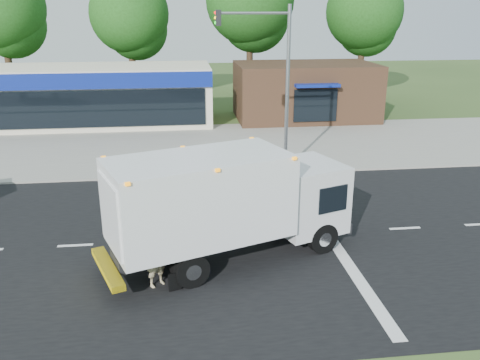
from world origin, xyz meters
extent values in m
plane|color=#385123|center=(0.00, 0.00, 0.00)|extent=(120.00, 120.00, 0.00)
cube|color=black|center=(0.00, 0.00, 0.00)|extent=(60.00, 14.00, 0.02)
cube|color=gray|center=(0.00, 8.20, 0.06)|extent=(60.00, 2.40, 0.12)
cube|color=gray|center=(0.00, 14.00, 0.01)|extent=(60.00, 9.00, 0.02)
cube|color=silver|center=(-6.00, 0.00, 0.02)|extent=(1.20, 0.15, 0.01)
cube|color=silver|center=(-3.00, 0.00, 0.02)|extent=(1.20, 0.15, 0.01)
cube|color=silver|center=(0.00, 0.00, 0.02)|extent=(1.20, 0.15, 0.01)
cube|color=silver|center=(3.00, 0.00, 0.02)|extent=(1.20, 0.15, 0.01)
cube|color=silver|center=(6.00, 0.00, 0.02)|extent=(1.20, 0.15, 0.01)
cube|color=silver|center=(9.00, 0.00, 0.02)|extent=(1.20, 0.15, 0.01)
cube|color=silver|center=(3.00, -3.00, 0.02)|extent=(0.40, 7.00, 0.01)
cube|color=black|center=(-1.70, -1.88, 0.77)|extent=(5.55, 2.94, 0.39)
cube|color=silver|center=(1.97, -0.53, 1.71)|extent=(2.89, 2.99, 2.31)
cube|color=black|center=(2.96, -0.17, 1.93)|extent=(0.88, 2.02, 0.99)
cube|color=white|center=(-1.70, -1.88, 2.31)|extent=(6.09, 4.39, 2.59)
cube|color=silver|center=(-4.30, -2.84, 2.26)|extent=(0.82, 2.09, 2.09)
cube|color=yellow|center=(-4.49, -2.91, 0.61)|extent=(1.28, 2.62, 0.20)
cube|color=orange|center=(-1.70, -1.88, 3.58)|extent=(5.89, 4.35, 0.09)
cylinder|color=black|center=(1.66, 0.47, 0.53)|extent=(1.11, 0.68, 1.06)
cylinder|color=black|center=(2.39, -1.49, 0.53)|extent=(1.11, 0.68, 1.06)
cylinder|color=black|center=(-2.80, -1.11, 0.53)|extent=(1.11, 0.68, 1.06)
cylinder|color=black|center=(-2.04, -3.18, 0.53)|extent=(1.11, 0.68, 1.06)
imported|color=tan|center=(-3.06, -3.00, 0.92)|extent=(0.80, 0.76, 1.85)
sphere|color=white|center=(-3.06, -3.00, 1.82)|extent=(0.28, 0.28, 0.28)
cube|color=beige|center=(-9.00, 20.00, 2.00)|extent=(18.00, 6.00, 4.00)
cube|color=navy|center=(-9.00, 16.95, 3.40)|extent=(18.00, 0.30, 1.00)
cube|color=black|center=(-9.00, 16.95, 1.60)|extent=(17.00, 0.12, 2.40)
cube|color=#382316|center=(7.00, 20.00, 2.00)|extent=(10.00, 6.00, 4.00)
cube|color=navy|center=(7.00, 16.90, 2.90)|extent=(3.00, 1.20, 0.20)
cube|color=black|center=(7.00, 16.95, 1.50)|extent=(3.00, 0.12, 2.20)
cylinder|color=gray|center=(3.00, 7.60, 4.00)|extent=(0.18, 0.18, 8.00)
cylinder|color=gray|center=(1.30, 7.60, 7.60)|extent=(3.40, 0.12, 0.12)
cube|color=black|center=(-0.30, 7.60, 7.40)|extent=(0.25, 0.25, 0.70)
cylinder|color=#332114|center=(-16.00, 28.00, 3.67)|extent=(0.56, 0.56, 7.35)
sphere|color=#1D4915|center=(-16.00, 28.00, 7.88)|extent=(6.93, 6.93, 6.93)
sphere|color=#1D4915|center=(-15.50, 28.50, 6.51)|extent=(5.46, 5.46, 5.46)
cylinder|color=#332114|center=(-6.00, 28.00, 3.43)|extent=(0.56, 0.56, 6.86)
sphere|color=#1D4915|center=(-6.00, 28.00, 7.35)|extent=(6.47, 6.47, 6.47)
sphere|color=#1D4915|center=(-5.50, 28.50, 6.08)|extent=(5.10, 5.10, 5.10)
cylinder|color=#332114|center=(4.00, 28.00, 3.92)|extent=(0.56, 0.56, 7.84)
sphere|color=#1D4915|center=(4.00, 28.00, 8.40)|extent=(7.39, 7.39, 7.39)
sphere|color=#1D4915|center=(4.50, 28.50, 6.94)|extent=(5.82, 5.82, 5.82)
cylinder|color=#332114|center=(14.00, 28.00, 3.50)|extent=(0.56, 0.56, 7.00)
sphere|color=#1D4915|center=(14.00, 28.00, 7.50)|extent=(6.60, 6.60, 6.60)
sphere|color=#1D4915|center=(14.50, 28.50, 6.20)|extent=(5.20, 5.20, 5.20)
camera|label=1|loc=(-2.22, -16.52, 7.88)|focal=38.00mm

